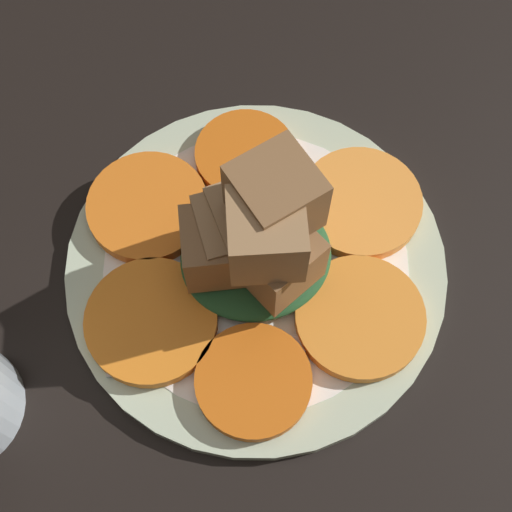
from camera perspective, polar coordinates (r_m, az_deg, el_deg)
table_slab at (r=48.80cm, az=0.00°, el=-1.47°), size 120.00×120.00×2.00cm
plate at (r=47.40cm, az=0.00°, el=-0.77°), size 25.17×25.17×1.05cm
carrot_slice_0 at (r=48.74cm, az=8.36°, el=4.23°), size 8.27×8.27×0.99cm
carrot_slice_1 at (r=50.12cm, az=-0.86°, el=8.08°), size 7.03×7.03×0.99cm
carrot_slice_2 at (r=48.63cm, az=-8.65°, el=3.90°), size 8.17×8.17×0.99cm
carrot_slice_3 at (r=45.36cm, az=-8.38°, el=-5.18°), size 8.35×8.35×0.99cm
carrot_slice_4 at (r=43.81cm, az=-0.21°, el=-9.98°), size 7.15×7.15×0.99cm
carrot_slice_5 at (r=45.43cm, az=8.31°, el=-4.89°), size 8.20×8.20×0.99cm
center_pile at (r=42.86cm, az=-0.07°, el=1.42°), size 9.86×9.08×10.55cm
fork at (r=44.67cm, az=-0.19°, el=-7.35°), size 19.19×5.58×0.40cm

